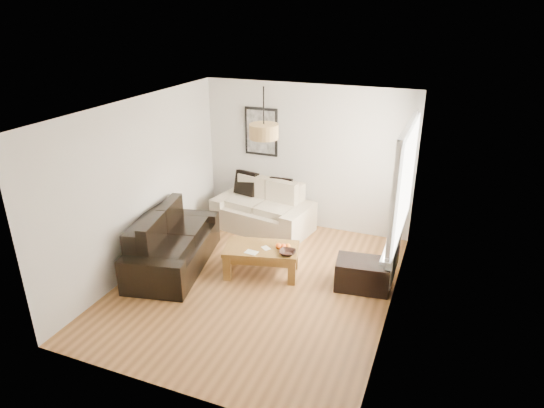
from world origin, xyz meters
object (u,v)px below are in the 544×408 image
at_px(coffee_table, 262,260).
at_px(sofa_leather, 173,241).
at_px(loveseat_cream, 263,207).
at_px(ottoman, 362,274).

bearing_deg(coffee_table, sofa_leather, -168.84).
bearing_deg(sofa_leather, loveseat_cream, -36.28).
height_order(loveseat_cream, coffee_table, loveseat_cream).
distance_m(sofa_leather, coffee_table, 1.42).
distance_m(loveseat_cream, sofa_leather, 1.91).
bearing_deg(ottoman, loveseat_cream, 148.31).
bearing_deg(sofa_leather, ottoman, -93.12).
bearing_deg(ottoman, coffee_table, -173.14).
height_order(sofa_leather, coffee_table, sofa_leather).
height_order(coffee_table, ottoman, coffee_table).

